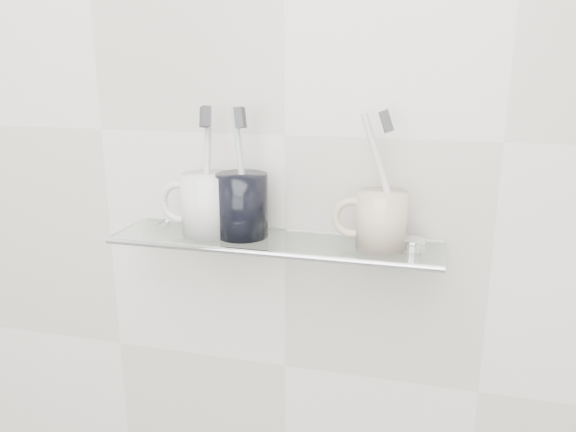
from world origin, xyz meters
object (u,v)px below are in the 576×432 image
(shelf_glass, at_px, (274,242))
(mug_right, at_px, (382,220))
(mug_left, at_px, (208,204))
(mug_center, at_px, (242,205))

(shelf_glass, xyz_separation_m, mug_right, (0.16, 0.00, 0.05))
(mug_left, height_order, mug_right, mug_left)
(shelf_glass, height_order, mug_left, mug_left)
(mug_right, bearing_deg, mug_left, 156.03)
(mug_right, bearing_deg, mug_center, 156.03)
(shelf_glass, bearing_deg, mug_right, 1.80)
(mug_center, height_order, mug_right, mug_center)
(mug_left, xyz_separation_m, mug_right, (0.27, 0.00, -0.01))
(shelf_glass, distance_m, mug_center, 0.07)
(mug_left, bearing_deg, mug_center, 7.54)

